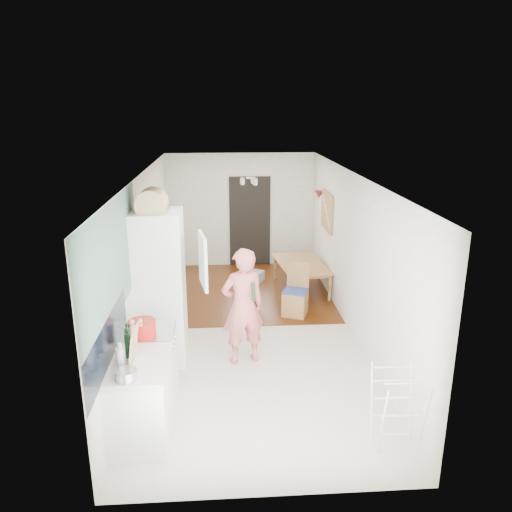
{
  "coord_description": "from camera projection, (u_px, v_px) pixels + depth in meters",
  "views": [
    {
      "loc": [
        -0.39,
        -7.25,
        3.49
      ],
      "look_at": [
        0.11,
        0.2,
        1.21
      ],
      "focal_mm": 35.0,
      "sensor_mm": 36.0,
      "label": 1
    }
  ],
  "objects": [
    {
      "name": "sage_wall_panel",
      "position": [
        113.0,
        261.0,
        5.41
      ],
      "size": [
        0.02,
        3.0,
        1.3
      ],
      "primitive_type": "cube",
      "color": "slate",
      "rests_on": "room_shell"
    },
    {
      "name": "room_shell",
      "position": [
        249.0,
        257.0,
        7.6
      ],
      "size": [
        3.2,
        7.0,
        2.5
      ],
      "primitive_type": null,
      "color": "white",
      "rests_on": "ground"
    },
    {
      "name": "person",
      "position": [
        243.0,
        296.0,
        6.79
      ],
      "size": [
        0.82,
        0.65,
        1.96
      ],
      "primitive_type": "imported",
      "rotation": [
        0.0,
        0.0,
        3.42
      ],
      "color": "#D36A66",
      "rests_on": "floor"
    },
    {
      "name": "floor",
      "position": [
        250.0,
        332.0,
        7.97
      ],
      "size": [
        3.2,
        7.0,
        0.01
      ],
      "primitive_type": "cube",
      "color": "beige",
      "rests_on": "ground"
    },
    {
      "name": "fridge_interior",
      "position": [
        181.0,
        254.0,
        6.71
      ],
      "size": [
        0.02,
        0.52,
        0.66
      ],
      "primitive_type": "cube",
      "color": "white",
      "rests_on": "room_shell"
    },
    {
      "name": "pepper_mill_front",
      "position": [
        141.0,
        332.0,
        5.63
      ],
      "size": [
        0.06,
        0.06,
        0.21
      ],
      "primitive_type": "cylinder",
      "rotation": [
        0.0,
        0.0,
        -0.14
      ],
      "color": "#DEBE83",
      "rests_on": "worktop"
    },
    {
      "name": "stool",
      "position": [
        249.0,
        292.0,
        9.14
      ],
      "size": [
        0.38,
        0.38,
        0.39
      ],
      "primitive_type": null,
      "rotation": [
        0.0,
        0.0,
        -0.39
      ],
      "color": "#A27A45",
      "rests_on": "floor"
    },
    {
      "name": "fridge_housing",
      "position": [
        160.0,
        288.0,
        6.83
      ],
      "size": [
        0.66,
        0.66,
        2.15
      ],
      "primitive_type": "cube",
      "color": "white",
      "rests_on": "room_shell"
    },
    {
      "name": "pinboard_frame",
      "position": [
        326.0,
        211.0,
        9.43
      ],
      "size": [
        0.0,
        0.94,
        0.74
      ],
      "primitive_type": "cube",
      "color": "#A27A45",
      "rests_on": "room_shell"
    },
    {
      "name": "dining_chair",
      "position": [
        295.0,
        290.0,
        8.47
      ],
      "size": [
        0.5,
        0.5,
        0.92
      ],
      "primitive_type": null,
      "rotation": [
        0.0,
        0.0,
        -0.37
      ],
      "color": "#A27A45",
      "rests_on": "floor"
    },
    {
      "name": "wall_sconce",
      "position": [
        319.0,
        195.0,
        9.99
      ],
      "size": [
        0.18,
        0.18,
        0.16
      ],
      "primitive_type": "cone",
      "color": "maroon",
      "rests_on": "room_shell"
    },
    {
      "name": "bottle_a",
      "position": [
        128.0,
        345.0,
        5.24
      ],
      "size": [
        0.08,
        0.08,
        0.27
      ],
      "primitive_type": "cylinder",
      "rotation": [
        0.0,
        0.0,
        -0.34
      ],
      "color": "#1A3D22",
      "rests_on": "worktop"
    },
    {
      "name": "range_cooker",
      "position": [
        151.0,
        367.0,
        6.04
      ],
      "size": [
        0.6,
        0.6,
        0.88
      ],
      "primitive_type": "cube",
      "color": "white",
      "rests_on": "room_shell"
    },
    {
      "name": "doorway_recess",
      "position": [
        250.0,
        222.0,
        11.01
      ],
      "size": [
        0.9,
        0.04,
        2.0
      ],
      "primitive_type": "cube",
      "color": "black",
      "rests_on": "room_shell"
    },
    {
      "name": "drying_rack",
      "position": [
        397.0,
        410.0,
        5.18
      ],
      "size": [
        0.46,
        0.42,
        0.87
      ],
      "primitive_type": null,
      "rotation": [
        0.0,
        0.0,
        -0.03
      ],
      "color": "white",
      "rests_on": "floor"
    },
    {
      "name": "held_bottle",
      "position": [
        253.0,
        291.0,
        6.64
      ],
      "size": [
        0.05,
        0.05,
        0.24
      ],
      "primitive_type": "cylinder",
      "color": "#1A3D22",
      "rests_on": "person"
    },
    {
      "name": "pepper_mill_back",
      "position": [
        132.0,
        334.0,
        5.58
      ],
      "size": [
        0.07,
        0.07,
        0.22
      ],
      "primitive_type": "cylinder",
      "rotation": [
        0.0,
        0.0,
        0.27
      ],
      "color": "#DEBE83",
      "rests_on": "worktop"
    },
    {
      "name": "pinboard",
      "position": [
        327.0,
        211.0,
        9.43
      ],
      "size": [
        0.03,
        0.9,
        0.7
      ],
      "primitive_type": "cube",
      "color": "tan",
      "rests_on": "room_shell"
    },
    {
      "name": "bread_bin",
      "position": [
        152.0,
        204.0,
        6.43
      ],
      "size": [
        0.47,
        0.45,
        0.22
      ],
      "primitive_type": null,
      "rotation": [
        0.0,
        0.0,
        0.14
      ],
      "color": "#DEBE83",
      "rests_on": "fridge_housing"
    },
    {
      "name": "red_casserole",
      "position": [
        142.0,
        328.0,
        5.74
      ],
      "size": [
        0.38,
        0.38,
        0.19
      ],
      "primitive_type": "cylinder",
      "rotation": [
        0.0,
        0.0,
        0.18
      ],
      "color": "red",
      "rests_on": "cooker_top"
    },
    {
      "name": "dining_table",
      "position": [
        302.0,
        278.0,
        9.73
      ],
      "size": [
        0.88,
        1.38,
        0.46
      ],
      "primitive_type": "imported",
      "rotation": [
        0.0,
        0.0,
        1.69
      ],
      "color": "#A27A45",
      "rests_on": "floor"
    },
    {
      "name": "worktop",
      "position": [
        138.0,
        365.0,
        5.19
      ],
      "size": [
        0.62,
        0.92,
        0.06
      ],
      "primitive_type": "cube",
      "color": "silver",
      "rests_on": "room_shell"
    },
    {
      "name": "cooker_top",
      "position": [
        148.0,
        332.0,
        5.9
      ],
      "size": [
        0.6,
        0.6,
        0.04
      ],
      "primitive_type": "cube",
      "color": "silver",
      "rests_on": "room_shell"
    },
    {
      "name": "bottle_b",
      "position": [
        128.0,
        340.0,
        5.36
      ],
      "size": [
        0.06,
        0.06,
        0.27
      ],
      "primitive_type": "cylinder",
      "rotation": [
        0.0,
        0.0,
        0.04
      ],
      "color": "#1A3D22",
      "rests_on": "worktop"
    },
    {
      "name": "wood_floor_overlay",
      "position": [
        244.0,
        290.0,
        9.73
      ],
      "size": [
        3.2,
        3.3,
        0.01
      ],
      "primitive_type": "cube",
      "color": "#4E1D06",
      "rests_on": "room_shell"
    },
    {
      "name": "chopping_boards",
      "position": [
        133.0,
        347.0,
        5.08
      ],
      "size": [
        0.06,
        0.29,
        0.4
      ],
      "primitive_type": null,
      "rotation": [
        0.0,
        0.0,
        -0.05
      ],
      "color": "#DEBE83",
      "rests_on": "worktop"
    },
    {
      "name": "fridge_door",
      "position": [
        203.0,
        261.0,
        6.44
      ],
      "size": [
        0.14,
        0.56,
        0.7
      ],
      "primitive_type": "cube",
      "rotation": [
        0.0,
        0.0,
        -1.4
      ],
      "color": "white",
      "rests_on": "room_shell"
    },
    {
      "name": "grey_drape",
      "position": [
        250.0,
        277.0,
        9.06
      ],
      "size": [
        0.57,
        0.57,
        0.19
      ],
      "primitive_type": "cube",
      "rotation": [
        0.0,
        0.0,
        -0.52
      ],
      "color": "slate",
      "rests_on": "stool"
    },
    {
      "name": "bottle_c",
      "position": [
        121.0,
        359.0,
        5.0
      ],
      "size": [
        0.11,
        0.11,
        0.24
      ],
      "primitive_type": "cylinder",
      "rotation": [
        0.0,
        0.0,
        0.2
      ],
      "color": "beige",
      "rests_on": "worktop"
    },
    {
      "name": "tile_splashback",
      "position": [
        108.0,
        343.0,
        5.09
      ],
      "size": [
        0.02,
        1.9,
        0.5
      ],
      "primitive_type": "cube",
      "color": "black",
      "rests_on": "room_shell"
    },
    {
      "name": "base_cabinet",
      "position": [
        141.0,
        403.0,
        5.32
      ],
      "size": [
        0.6,
        0.9,
        0.86
      ],
      "primitive_type": "cube",
      "color": "white",
      "rests_on": "room_shell"
    },
    {
      "name": "steel_pan",
      "position": [
        126.0,
        375.0,
        4.84
      ],
      "size": [
        0.23,
        0.23,
        0.1
      ],
      "primitive_type": "cylinder",
      "rotation": [
        0.0,
        0.0,
        0.12
      ],
      "color": "silver",
      "rests_on": "worktop"
    }
  ]
}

